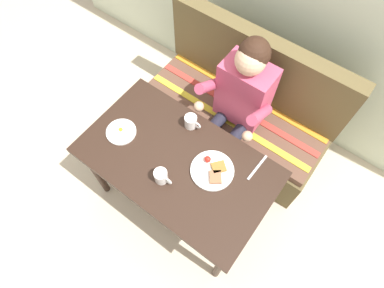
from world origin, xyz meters
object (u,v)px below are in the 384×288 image
person (238,101)px  knife (257,167)px  couch (238,113)px  coffee_mug_second (161,176)px  table (178,166)px  plate_breakfast (213,171)px  plate_eggs (121,132)px  coffee_mug (191,121)px

person → knife: (0.35, -0.34, -0.01)m
couch → coffee_mug_second: size_ratio=12.20×
table → plate_breakfast: 0.24m
coffee_mug_second → knife: bearing=44.4°
plate_eggs → knife: bearing=20.6°
table → coffee_mug: (-0.08, 0.25, 0.13)m
person → plate_breakfast: 0.54m
person → plate_eggs: person is taller
plate_breakfast → person: bearing=106.6°
person → plate_breakfast: (0.15, -0.52, 0.00)m
coffee_mug → coffee_mug_second: 0.41m
plate_eggs → knife: plate_eggs is taller
person → knife: 0.49m
coffee_mug_second → knife: 0.57m
table → knife: bearing=31.3°
table → plate_breakfast: plate_breakfast is taller
coffee_mug_second → knife: coffee_mug_second is taller
table → couch: couch is taller
table → plate_breakfast: (0.21, 0.07, 0.09)m
couch → coffee_mug_second: 1.02m
plate_breakfast → plate_eggs: (-0.62, -0.13, -0.00)m
couch → knife: size_ratio=7.20×
plate_breakfast → coffee_mug: (-0.30, 0.18, 0.03)m
table → person: (0.06, 0.59, 0.09)m
couch → coffee_mug: (-0.08, -0.51, 0.45)m
coffee_mug_second → person: bearing=85.8°
plate_eggs → coffee_mug: 0.45m
couch → person: (0.06, -0.17, 0.41)m
coffee_mug → knife: 0.50m
coffee_mug → coffee_mug_second: size_ratio=1.00×
table → knife: 0.49m
person → coffee_mug_second: 0.74m
couch → person: bearing=-71.4°
plate_breakfast → coffee_mug: size_ratio=2.21×
person → plate_eggs: bearing=-125.8°
table → coffee_mug: size_ratio=10.17×
couch → table: bearing=-90.0°
table → person: person is taller
couch → coffee_mug_second: (0.00, -0.91, 0.45)m
person → couch: bearing=108.6°
couch → plate_breakfast: couch is taller
plate_breakfast → coffee_mug_second: (-0.21, -0.22, 0.03)m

